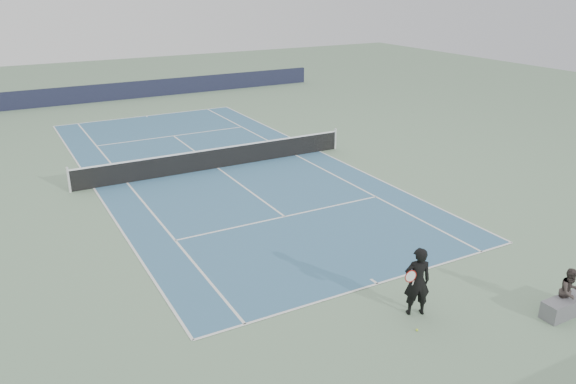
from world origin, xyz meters
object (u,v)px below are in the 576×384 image
spectator_bench (568,298)px  tennis_ball (417,330)px  tennis_player (417,281)px  tennis_net (217,158)px

spectator_bench → tennis_ball: bearing=161.7°
tennis_player → spectator_bench: 3.91m
tennis_net → tennis_player: (-0.06, -13.53, 0.43)m
tennis_player → tennis_net: bearing=89.7°
tennis_player → spectator_bench: bearing=-29.5°
tennis_net → tennis_ball: size_ratio=207.69×
tennis_net → tennis_player: 13.53m
tennis_net → spectator_bench: size_ratio=8.39×
tennis_net → spectator_bench: spectator_bench is taller
tennis_net → tennis_player: size_ratio=6.88×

